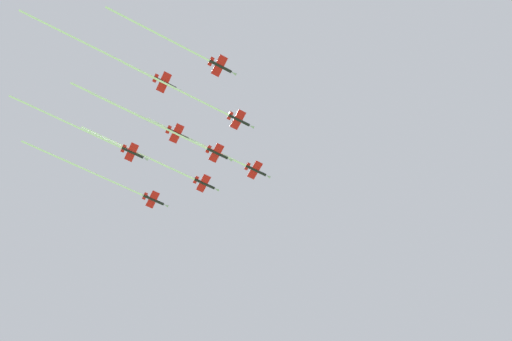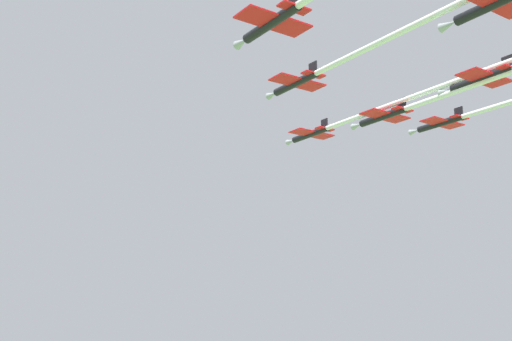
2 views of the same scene
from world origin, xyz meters
name	(u,v)px [view 1 (image 1 of 2)]	position (x,y,z in m)	size (l,w,h in m)	color
jet_lead	(223,155)	(-1.62, 14.69, 185.96)	(12.44, 52.84, 2.32)	black
jet_port_inner	(166,166)	(10.60, 35.07, 187.01)	(13.40, 58.46, 2.32)	black
jet_starboard_inner	(204,103)	(-19.55, 27.50, 186.69)	(12.50, 53.22, 2.32)	black
jet_port_outer	(178,134)	(-4.90, 33.78, 184.61)	(13.33, 58.04, 2.32)	black
jet_starboard_outer	(111,181)	(23.04, 54.22, 185.14)	(13.88, 61.24, 2.32)	black
jet_center_rear	(187,49)	(-37.26, 38.96, 186.04)	(12.03, 50.49, 2.32)	black
jet_port_trail	(146,119)	(-7.12, 46.66, 185.05)	(11.78, 49.06, 2.32)	black
jet_starboard_trail	(95,135)	(5.59, 64.19, 185.24)	(12.85, 55.22, 2.32)	black
jet_tail_end	(119,60)	(-25.44, 61.69, 187.16)	(13.92, 61.43, 2.32)	black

